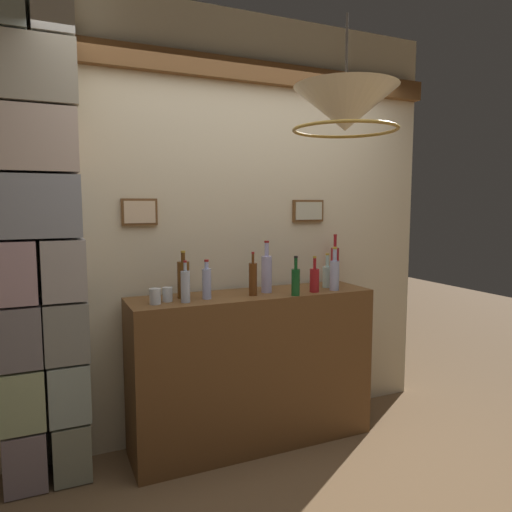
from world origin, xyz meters
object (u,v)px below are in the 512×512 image
Objects in this scene: liquor_bottle_brandy at (334,274)px; liquor_bottle_tequila at (335,264)px; liquor_bottle_sherry at (327,276)px; liquor_bottle_amaro at (207,283)px; liquor_bottle_rum at (296,281)px; liquor_bottle_vermouth at (183,279)px; glass_tumbler_rocks at (155,296)px; liquor_bottle_gin at (185,286)px; pendant_lamp at (345,110)px; liquor_bottle_port at (253,279)px; glass_tumbler_highball at (167,294)px; liquor_bottle_whiskey at (267,273)px; liquor_bottle_mezcal at (314,279)px.

liquor_bottle_tequila is at bearing 56.15° from liquor_bottle_brandy.
liquor_bottle_sherry is 0.89m from liquor_bottle_amaro.
liquor_bottle_rum is at bearing -147.13° from liquor_bottle_tequila.
glass_tumbler_rocks is (-0.20, -0.11, -0.07)m from liquor_bottle_vermouth.
pendant_lamp is at bearing -52.73° from liquor_bottle_gin.
liquor_bottle_tequila is at bearing 5.70° from liquor_bottle_vermouth.
liquor_bottle_tequila is 1.21× the size of liquor_bottle_vermouth.
liquor_bottle_tequila reaches higher than liquor_bottle_vermouth.
liquor_bottle_gin is at bearing -168.39° from liquor_bottle_tequila.
liquor_bottle_gin is at bearing -175.27° from liquor_bottle_sherry.
liquor_bottle_tequila is at bearing 16.01° from liquor_bottle_port.
liquor_bottle_amaro is (0.12, -0.08, -0.02)m from liquor_bottle_vermouth.
liquor_bottle_rum is 0.86× the size of liquor_bottle_brandy.
liquor_bottle_vermouth is at bearing 121.89° from pendant_lamp.
liquor_bottle_port is at bearing -174.62° from liquor_bottle_sherry.
pendant_lamp reaches higher than liquor_bottle_sherry.
liquor_bottle_tequila reaches higher than glass_tumbler_highball.
liquor_bottle_port is 1.15× the size of liquor_bottle_amaro.
liquor_bottle_whiskey reaches higher than liquor_bottle_brandy.
liquor_bottle_gin is at bearing -171.02° from liquor_bottle_whiskey.
liquor_bottle_sherry is 1.13m from glass_tumbler_highball.
liquor_bottle_gin is 1.32m from pendant_lamp.
glass_tumbler_rocks is at bearing 177.76° from liquor_bottle_brandy.
liquor_bottle_sherry is (1.04, 0.09, -0.02)m from liquor_bottle_gin.
liquor_bottle_gin is 0.47× the size of pendant_lamp.
liquor_bottle_mezcal is 0.96m from glass_tumbler_highball.
liquor_bottle_whiskey reaches higher than liquor_bottle_vermouth.
liquor_bottle_port is (0.45, 0.03, 0.01)m from liquor_bottle_gin.
glass_tumbler_highball is at bearing 169.21° from liquor_bottle_rum.
liquor_bottle_tequila is 1.41× the size of liquor_bottle_rum.
liquor_bottle_mezcal is 0.70× the size of liquor_bottle_whiskey.
liquor_bottle_whiskey is (-0.12, 0.17, 0.04)m from liquor_bottle_rum.
liquor_bottle_vermouth is at bearing 28.63° from glass_tumbler_highball.
liquor_bottle_gin is at bearing 127.27° from pendant_lamp.
liquor_bottle_gin is 1.23m from liquor_bottle_tequila.
glass_tumbler_rocks is (-1.21, -0.06, -0.04)m from liquor_bottle_sherry.
liquor_bottle_brandy is 1.20m from glass_tumbler_rocks.
liquor_bottle_mezcal is at bearing 68.51° from pendant_lamp.
liquor_bottle_tequila is 0.33m from liquor_bottle_brandy.
liquor_bottle_whiskey is at bearing 2.08° from glass_tumbler_highball.
liquor_bottle_vermouth is 0.15m from liquor_bottle_amaro.
liquor_bottle_vermouth is at bearing 145.76° from liquor_bottle_amaro.
liquor_bottle_sherry is 0.95× the size of liquor_bottle_rum.
glass_tumbler_rocks is at bearing -177.01° from liquor_bottle_sherry.
glass_tumbler_rocks is at bearing 172.70° from liquor_bottle_gin.
liquor_bottle_whiskey is (-0.45, 0.11, 0.02)m from liquor_bottle_brandy.
liquor_bottle_vermouth is 3.20× the size of glass_tumbler_rocks.
liquor_bottle_sherry is at bearing -0.58° from liquor_bottle_whiskey.
glass_tumbler_highball is (-1.13, -0.02, -0.04)m from liquor_bottle_sherry.
liquor_bottle_port is 0.42m from liquor_bottle_mezcal.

